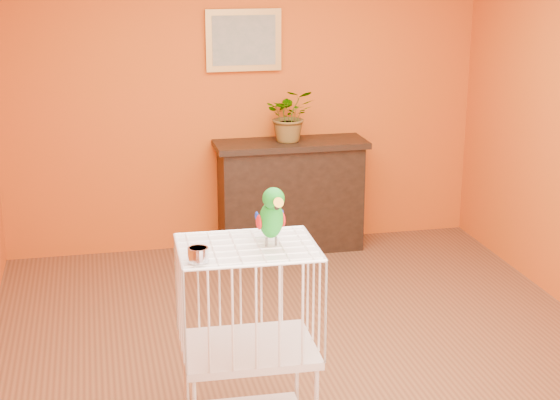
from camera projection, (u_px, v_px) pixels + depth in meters
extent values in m
plane|color=brown|center=(309.00, 359.00, 5.36)|extent=(4.50, 4.50, 0.00)
plane|color=#C44A12|center=(244.00, 95.00, 7.10)|extent=(4.00, 0.00, 4.00)
plane|color=#C44A12|center=(479.00, 309.00, 2.89)|extent=(4.00, 0.00, 4.00)
cube|color=black|center=(290.00, 198.00, 7.21)|extent=(1.18, 0.39, 0.89)
cube|color=black|center=(291.00, 144.00, 7.08)|extent=(1.26, 0.45, 0.05)
cube|color=black|center=(295.00, 204.00, 7.05)|extent=(0.83, 0.02, 0.44)
cube|color=brown|center=(263.00, 213.00, 7.14)|extent=(0.05, 0.18, 0.28)
cube|color=#334D26|center=(272.00, 213.00, 7.16)|extent=(0.05, 0.18, 0.28)
cube|color=brown|center=(283.00, 212.00, 7.18)|extent=(0.05, 0.18, 0.28)
cube|color=#334D26|center=(294.00, 211.00, 7.20)|extent=(0.05, 0.18, 0.28)
cube|color=brown|center=(305.00, 210.00, 7.22)|extent=(0.05, 0.18, 0.28)
imported|color=#26722D|center=(289.00, 120.00, 7.05)|extent=(0.45, 0.48, 0.34)
cube|color=#BB8C42|center=(244.00, 40.00, 6.95)|extent=(0.62, 0.03, 0.50)
cube|color=gray|center=(244.00, 40.00, 6.93)|extent=(0.52, 0.01, 0.40)
cube|color=silver|center=(248.00, 349.00, 4.40)|extent=(0.69, 0.54, 0.04)
cube|color=silver|center=(247.00, 247.00, 4.24)|extent=(0.69, 0.54, 0.01)
cylinder|color=silver|center=(186.00, 378.00, 4.64)|extent=(0.03, 0.03, 0.47)
cylinder|color=silver|center=(297.00, 368.00, 4.75)|extent=(0.03, 0.03, 0.47)
cylinder|color=silver|center=(198.00, 255.00, 4.01)|extent=(0.10, 0.10, 0.07)
cylinder|color=#59544C|center=(267.00, 242.00, 4.24)|extent=(0.01, 0.01, 0.04)
cylinder|color=#59544C|center=(276.00, 241.00, 4.26)|extent=(0.01, 0.01, 0.04)
ellipsoid|color=#0B9623|center=(271.00, 219.00, 4.22)|extent=(0.14, 0.18, 0.22)
ellipsoid|color=#0B9623|center=(273.00, 198.00, 4.15)|extent=(0.12, 0.13, 0.11)
cone|color=orange|center=(277.00, 204.00, 4.11)|extent=(0.06, 0.08, 0.07)
cone|color=black|center=(276.00, 207.00, 4.13)|extent=(0.03, 0.03, 0.03)
sphere|color=black|center=(267.00, 198.00, 4.12)|extent=(0.02, 0.02, 0.02)
sphere|color=black|center=(282.00, 196.00, 4.14)|extent=(0.02, 0.02, 0.02)
ellipsoid|color=#A50C0C|center=(259.00, 222.00, 4.21)|extent=(0.03, 0.07, 0.08)
ellipsoid|color=navy|center=(282.00, 220.00, 4.25)|extent=(0.03, 0.07, 0.08)
cone|color=#0B9623|center=(267.00, 229.00, 4.30)|extent=(0.09, 0.16, 0.12)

